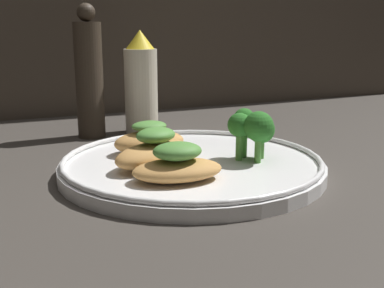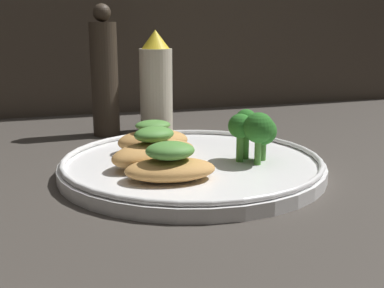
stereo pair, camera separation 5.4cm
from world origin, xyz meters
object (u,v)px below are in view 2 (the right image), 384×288
object	(u,v)px
sauce_bottle	(156,84)
pepper_grinder	(105,76)
plate	(192,165)
broccoli_bunch	(254,129)

from	to	relation	value
sauce_bottle	pepper_grinder	size ratio (longest dim) A/B	0.81
plate	sauce_bottle	world-z (taller)	sauce_bottle
broccoli_bunch	pepper_grinder	size ratio (longest dim) A/B	0.30
plate	broccoli_bunch	xyz separation A→B (cm)	(6.54, -2.29, 4.21)
plate	pepper_grinder	bearing A→B (deg)	105.40
plate	pepper_grinder	xyz separation A→B (cm)	(-6.39, 23.19, 8.09)
plate	broccoli_bunch	bearing A→B (deg)	-19.33
plate	broccoli_bunch	distance (cm)	8.11
broccoli_bunch	sauce_bottle	world-z (taller)	sauce_bottle
plate	sauce_bottle	distance (cm)	24.16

